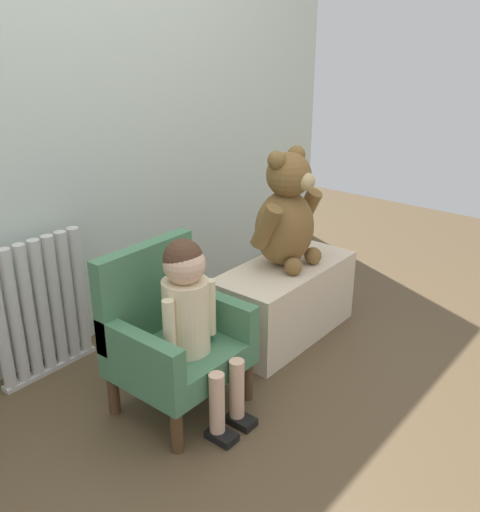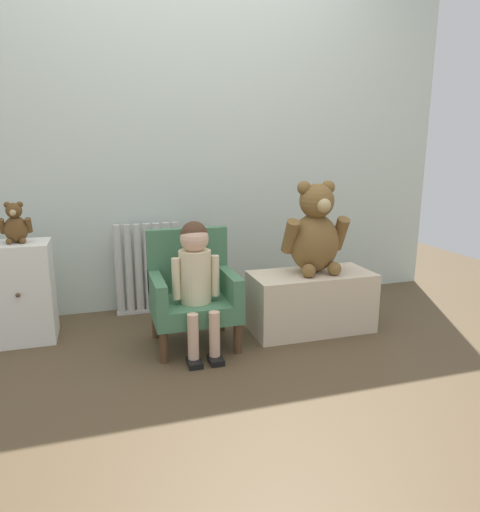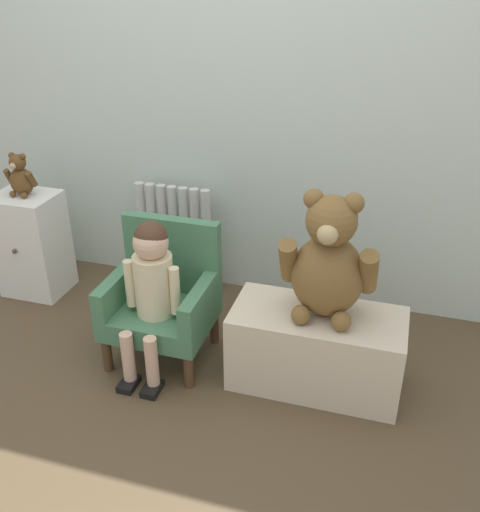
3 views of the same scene
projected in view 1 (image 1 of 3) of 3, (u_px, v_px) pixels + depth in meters
ground_plane at (305, 449)px, 2.00m from camera, size 6.00×6.00×0.00m
back_wall at (55, 73)px, 2.27m from camera, size 3.80×0.05×2.40m
radiator at (43, 308)px, 2.35m from camera, size 0.43×0.05×0.60m
child_armchair at (171, 335)px, 2.15m from camera, size 0.45×0.40×0.63m
child_figure at (190, 307)px, 2.02m from camera, size 0.25×0.35×0.70m
low_bench at (284, 300)px, 2.68m from camera, size 0.72×0.34×0.35m
large_teddy_bear at (286, 215)px, 2.55m from camera, size 0.39×0.27×0.54m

